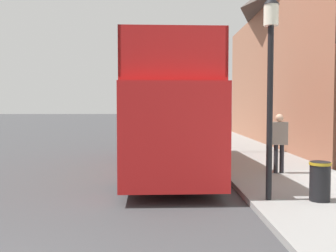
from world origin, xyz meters
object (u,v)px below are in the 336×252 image
Objects in this scene: parked_car_ahead_of_bus at (177,133)px; lamp_post_nearest at (270,59)px; tour_bus at (165,118)px; litter_bin at (320,180)px; pedestrian_third at (279,138)px; lamp_post_second at (220,73)px.

parked_car_ahead_of_bus is 12.80m from lamp_post_nearest.
tour_bus reaches higher than litter_bin.
pedestrian_third is 2.11× the size of litter_bin.
pedestrian_third is (3.49, -1.50, -0.57)m from tour_bus.
litter_bin is at bearing -92.49° from pedestrian_third.
parked_car_ahead_of_bus is at bearing 101.75° from litter_bin.
pedestrian_third is (2.77, -9.07, 0.52)m from parked_car_ahead_of_bus.
tour_bus is 4.98m from lamp_post_second.
tour_bus is 3.84m from pedestrian_third.
lamp_post_nearest is (-1.24, -3.38, 2.01)m from pedestrian_third.
parked_car_ahead_of_bus is 5.03m from lamp_post_second.
lamp_post_nearest is 0.87× the size of lamp_post_second.
tour_bus is 2.46× the size of parked_car_ahead_of_bus.
tour_bus is 1.91× the size of lamp_post_second.
pedestrian_third is at bearing -25.01° from tour_bus.
pedestrian_third is at bearing 87.51° from litter_bin.
lamp_post_second is (0.23, 8.78, 0.41)m from lamp_post_nearest.
parked_car_ahead_of_bus is 0.89× the size of lamp_post_nearest.
tour_bus is 5.57m from lamp_post_nearest.
lamp_post_second is 9.47m from litter_bin.
parked_car_ahead_of_bus is (0.72, 7.57, -1.09)m from tour_bus.
tour_bus is 6.14m from litter_bin.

